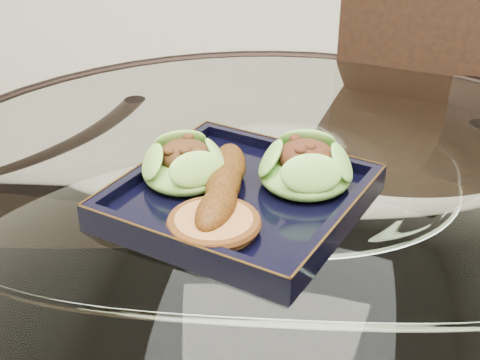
# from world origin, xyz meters

# --- Properties ---
(dining_table) EXTENTS (1.13, 1.13, 0.77)m
(dining_table) POSITION_xyz_m (-0.00, -0.00, 0.60)
(dining_table) COLOR white
(dining_table) RESTS_ON ground
(dining_chair) EXTENTS (0.51, 0.51, 0.98)m
(dining_chair) POSITION_xyz_m (0.22, 0.38, 0.55)
(dining_chair) COLOR black
(dining_chair) RESTS_ON ground
(navy_plate) EXTENTS (0.35, 0.35, 0.02)m
(navy_plate) POSITION_xyz_m (-0.04, -0.04, 0.77)
(navy_plate) COLOR black
(navy_plate) RESTS_ON dining_table
(lettuce_wrap_left) EXTENTS (0.11, 0.11, 0.04)m
(lettuce_wrap_left) POSITION_xyz_m (-0.12, -0.02, 0.80)
(lettuce_wrap_left) COLOR #5D9029
(lettuce_wrap_left) RESTS_ON navy_plate
(lettuce_wrap_right) EXTENTS (0.14, 0.14, 0.04)m
(lettuce_wrap_right) POSITION_xyz_m (0.03, -0.00, 0.80)
(lettuce_wrap_right) COLOR #4E8F29
(lettuce_wrap_right) RESTS_ON navy_plate
(roasted_plantain) EXTENTS (0.05, 0.19, 0.04)m
(roasted_plantain) POSITION_xyz_m (-0.06, -0.05, 0.80)
(roasted_plantain) COLOR #67350A
(roasted_plantain) RESTS_ON navy_plate
(crumb_patty) EXTENTS (0.10, 0.10, 0.02)m
(crumb_patty) POSITION_xyz_m (-0.06, -0.12, 0.79)
(crumb_patty) COLOR #A26536
(crumb_patty) RESTS_ON navy_plate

